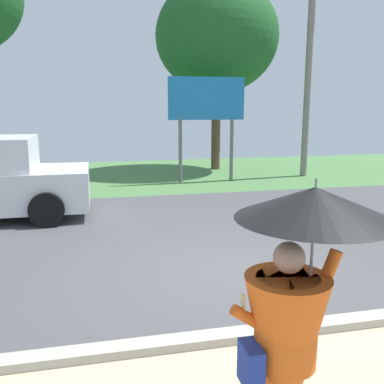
# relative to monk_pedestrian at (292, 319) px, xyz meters

# --- Properties ---
(ground_plane) EXTENTS (40.00, 22.00, 0.20)m
(ground_plane) POSITION_rel_monk_pedestrian_xyz_m (0.73, 6.61, -1.18)
(ground_plane) COLOR #4C4C4F
(monk_pedestrian) EXTENTS (1.11, 1.08, 2.13)m
(monk_pedestrian) POSITION_rel_monk_pedestrian_xyz_m (0.00, 0.00, 0.00)
(monk_pedestrian) COLOR #E55B19
(monk_pedestrian) RESTS_ON ground_plane
(utility_pole) EXTENTS (1.80, 0.24, 7.13)m
(utility_pole) POSITION_rel_monk_pedestrian_xyz_m (6.26, 12.00, 2.61)
(utility_pole) COLOR gray
(utility_pole) RESTS_ON ground_plane
(roadside_billboard) EXTENTS (2.60, 0.12, 3.50)m
(roadside_billboard) POSITION_rel_monk_pedestrian_xyz_m (2.42, 11.64, 1.41)
(roadside_billboard) COLOR slate
(roadside_billboard) RESTS_ON ground_plane
(tree_left_far) EXTENTS (4.78, 4.78, 7.37)m
(tree_left_far) POSITION_rel_monk_pedestrian_xyz_m (3.55, 14.43, 4.04)
(tree_left_far) COLOR brown
(tree_left_far) RESTS_ON ground_plane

